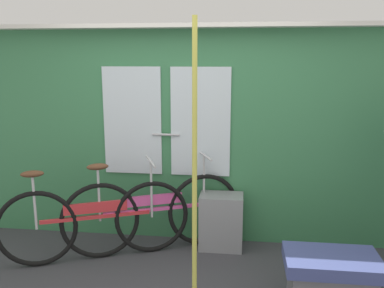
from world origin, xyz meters
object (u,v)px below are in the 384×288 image
Objects in this scene: trash_bin_by_wall at (221,221)px; handrail_pole at (195,176)px; bicycle_leaning_behind at (95,221)px; bench_seat_corner at (330,281)px; bicycle_near_door at (153,213)px.

handrail_pole is (-0.14, -1.13, 0.80)m from trash_bin_by_wall.
bench_seat_corner is at bearing -38.52° from bicycle_leaning_behind.
bench_seat_corner is at bearing -51.16° from bicycle_near_door.
bicycle_near_door is 0.76× the size of handrail_pole.
bench_seat_corner is (1.02, 0.17, -0.84)m from handrail_pole.
handrail_pole is (1.03, -0.75, 0.70)m from bicycle_leaning_behind.
bicycle_leaning_behind is 1.23m from trash_bin_by_wall.
bicycle_near_door is 0.56m from bicycle_leaning_behind.
bicycle_near_door is 1.75m from bench_seat_corner.
bicycle_leaning_behind is 2.13m from bench_seat_corner.
trash_bin_by_wall is (0.66, 0.15, -0.12)m from bicycle_near_door.
bicycle_near_door is at bearing 152.32° from bench_seat_corner.
bicycle_leaning_behind reaches higher than trash_bin_by_wall.
trash_bin_by_wall is at bearing 132.51° from bench_seat_corner.
bicycle_leaning_behind is at bearing -161.86° from trash_bin_by_wall.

